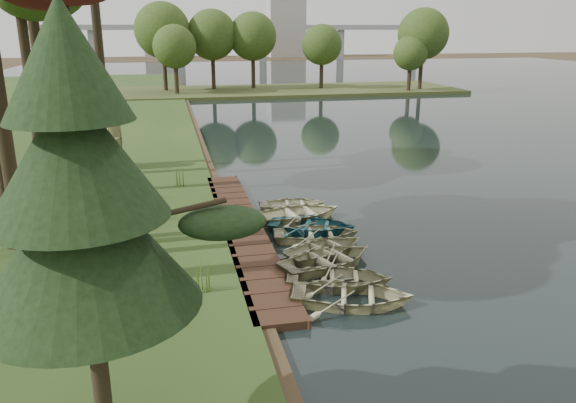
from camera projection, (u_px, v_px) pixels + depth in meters
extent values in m
plane|color=#3D2F1D|center=(281.00, 230.00, 23.07)|extent=(300.00, 300.00, 0.00)
cube|color=#331F13|center=(243.00, 230.00, 22.71)|extent=(1.60, 16.00, 0.30)
cube|color=#3F4920|center=(264.00, 91.00, 71.29)|extent=(50.00, 14.00, 0.45)
cylinder|color=black|center=(68.00, 73.00, 65.78)|extent=(0.50, 0.50, 4.80)
sphere|color=#324918|center=(64.00, 41.00, 64.71)|extent=(5.60, 5.60, 5.60)
cylinder|color=black|center=(126.00, 72.00, 67.13)|extent=(0.50, 0.50, 4.80)
sphere|color=#324918|center=(124.00, 41.00, 66.06)|extent=(5.60, 5.60, 5.60)
cylinder|color=black|center=(183.00, 71.00, 68.48)|extent=(0.50, 0.50, 4.80)
sphere|color=#324918|center=(181.00, 41.00, 67.41)|extent=(5.60, 5.60, 5.60)
cylinder|color=black|center=(237.00, 71.00, 69.83)|extent=(0.50, 0.50, 4.80)
sphere|color=#324918|center=(236.00, 40.00, 68.76)|extent=(5.60, 5.60, 5.60)
cylinder|color=black|center=(289.00, 70.00, 71.18)|extent=(0.50, 0.50, 4.80)
sphere|color=#324918|center=(289.00, 40.00, 70.12)|extent=(5.60, 5.60, 5.60)
cylinder|color=black|center=(340.00, 69.00, 72.54)|extent=(0.50, 0.50, 4.80)
sphere|color=#324918|center=(340.00, 40.00, 71.47)|extent=(5.60, 5.60, 5.60)
cylinder|color=black|center=(388.00, 68.00, 73.89)|extent=(0.50, 0.50, 4.80)
sphere|color=#324918|center=(390.00, 40.00, 72.82)|extent=(5.60, 5.60, 5.60)
cube|color=#A5A5A0|center=(222.00, 27.00, 134.71)|extent=(90.00, 4.00, 1.20)
cylinder|color=#A5A5A0|center=(93.00, 45.00, 129.81)|extent=(1.80, 1.80, 8.00)
cylinder|color=#A5A5A0|center=(180.00, 45.00, 133.87)|extent=(1.80, 1.80, 8.00)
cylinder|color=#A5A5A0|center=(263.00, 44.00, 137.92)|extent=(1.80, 1.80, 8.00)
cylinder|color=#A5A5A0|center=(341.00, 44.00, 141.98)|extent=(1.80, 1.80, 8.00)
cylinder|color=#A5A5A0|center=(414.00, 43.00, 146.03)|extent=(1.80, 1.80, 8.00)
cube|color=#A5A5A0|center=(286.00, 24.00, 157.13)|extent=(10.00, 8.00, 18.00)
cube|color=#A5A5A0|center=(159.00, 35.00, 155.59)|extent=(8.00, 8.00, 12.00)
imported|color=tan|center=(352.00, 293.00, 16.68)|extent=(4.29, 3.62, 0.76)
imported|color=tan|center=(339.00, 276.00, 17.85)|extent=(3.93, 3.24, 0.71)
imported|color=tan|center=(328.00, 257.00, 19.31)|extent=(4.30, 3.70, 0.75)
imported|color=tan|center=(327.00, 246.00, 20.32)|extent=(3.93, 3.43, 0.68)
imported|color=tan|center=(316.00, 232.00, 21.77)|extent=(3.65, 2.83, 0.70)
imported|color=#27626C|center=(312.00, 224.00, 22.60)|extent=(4.16, 3.62, 0.72)
imported|color=tan|center=(298.00, 212.00, 24.00)|extent=(4.27, 3.38, 0.80)
imported|color=tan|center=(293.00, 203.00, 25.47)|extent=(3.21, 2.41, 0.63)
imported|color=tan|center=(116.00, 163.00, 31.86)|extent=(3.61, 3.30, 0.61)
cylinder|color=black|center=(73.00, 110.00, 18.06)|extent=(0.45, 0.45, 10.25)
cylinder|color=black|center=(31.00, 88.00, 25.36)|extent=(0.44, 0.44, 10.13)
cylinder|color=black|center=(36.00, 41.00, 27.92)|extent=(0.52, 0.52, 14.09)
cylinder|color=black|center=(100.00, 59.00, 30.81)|extent=(0.48, 0.48, 12.04)
cylinder|color=black|center=(100.00, 369.00, 10.08)|extent=(0.32, 0.32, 3.60)
cone|color=black|center=(84.00, 235.00, 9.31)|extent=(3.80, 3.80, 2.60)
cone|color=black|center=(74.00, 151.00, 8.89)|extent=(2.90, 2.90, 2.25)
cone|color=black|center=(64.00, 58.00, 8.46)|extent=(2.00, 2.00, 1.90)
cone|color=#3F661E|center=(203.00, 275.00, 17.07)|extent=(0.60, 0.60, 0.95)
cone|color=#3F661E|center=(156.00, 207.00, 23.31)|extent=(0.60, 0.60, 1.12)
cone|color=#3F661E|center=(142.00, 188.00, 26.02)|extent=(0.60, 0.60, 1.12)
cone|color=#3F661E|center=(180.00, 176.00, 28.27)|extent=(0.60, 0.60, 1.00)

